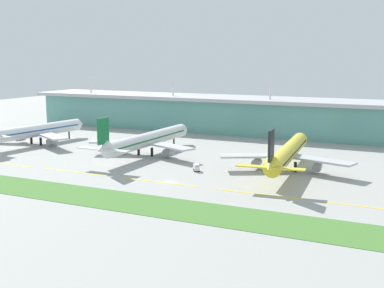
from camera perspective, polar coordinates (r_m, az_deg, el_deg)
name	(u,v)px	position (r m, az deg, el deg)	size (l,w,h in m)	color
ground_plane	(170,182)	(169.20, -2.50, -4.21)	(600.00, 600.00, 0.00)	#9E9E99
terminal_building	(273,116)	(272.40, 8.95, 3.05)	(288.00, 34.00, 28.03)	#5B9E93
airliner_nearest	(38,131)	(250.68, -16.72, 1.44)	(48.47, 58.66, 18.90)	white
airliner_near_middle	(147,140)	(214.12, -5.02, 0.47)	(48.80, 70.79, 18.90)	silver
airliner_far_middle	(287,153)	(187.40, 10.54, -0.98)	(48.55, 70.71, 18.90)	yellow
taxiway_stripe_west	(4,164)	(210.07, -20.12, -2.05)	(28.00, 0.70, 0.04)	yellow
taxiway_stripe_mid_west	(75,172)	(187.53, -12.83, -3.06)	(28.00, 0.70, 0.04)	yellow
taxiway_stripe_centre	(159,182)	(168.87, -3.72, -4.24)	(28.00, 0.70, 0.04)	yellow
taxiway_stripe_mid_east	(258,194)	(155.49, 7.31, -5.52)	(28.00, 0.70, 0.04)	yellow
taxiway_stripe_east	(378,208)	(148.83, 19.91, -6.73)	(28.00, 0.70, 0.04)	yellow
grass_verge	(126,202)	(147.44, -7.33, -6.36)	(300.00, 18.00, 0.10)	#477A33
baggage_cart	(196,168)	(184.33, 0.49, -2.64)	(3.52, 4.00, 2.48)	silver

